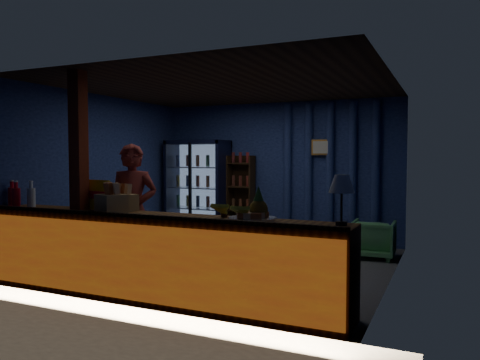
% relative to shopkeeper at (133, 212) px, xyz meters
% --- Properties ---
extents(ground, '(4.60, 4.60, 0.00)m').
position_rel_shopkeeper_xyz_m(ground, '(0.75, 1.29, -0.88)').
color(ground, '#515154').
rests_on(ground, ground).
extents(room_walls, '(4.60, 4.60, 4.60)m').
position_rel_shopkeeper_xyz_m(room_walls, '(0.75, 1.29, 0.69)').
color(room_walls, navy).
rests_on(room_walls, ground).
extents(counter, '(4.40, 0.57, 0.99)m').
position_rel_shopkeeper_xyz_m(counter, '(0.75, -0.62, -0.40)').
color(counter, brown).
rests_on(counter, ground).
extents(support_post, '(0.16, 0.16, 2.60)m').
position_rel_shopkeeper_xyz_m(support_post, '(-0.30, -0.61, 0.42)').
color(support_post, '#9A3616').
rests_on(support_post, ground).
extents(beverage_cooler, '(1.20, 0.62, 1.90)m').
position_rel_shopkeeper_xyz_m(beverage_cooler, '(-0.80, 3.20, 0.06)').
color(beverage_cooler, black).
rests_on(beverage_cooler, ground).
extents(bottle_shelf, '(0.50, 0.28, 1.60)m').
position_rel_shopkeeper_xyz_m(bottle_shelf, '(0.05, 3.34, -0.08)').
color(bottle_shelf, '#382711').
rests_on(bottle_shelf, ground).
extents(curtain_folds, '(1.74, 0.14, 2.50)m').
position_rel_shopkeeper_xyz_m(curtain_folds, '(1.75, 3.43, 0.42)').
color(curtain_folds, navy).
rests_on(curtain_folds, room_walls).
extents(framed_picture, '(0.36, 0.04, 0.28)m').
position_rel_shopkeeper_xyz_m(framed_picture, '(1.60, 3.38, 0.87)').
color(framed_picture, gold).
rests_on(framed_picture, room_walls).
extents(shopkeeper, '(0.74, 0.61, 1.76)m').
position_rel_shopkeeper_xyz_m(shopkeeper, '(0.00, 0.00, 0.00)').
color(shopkeeper, maroon).
rests_on(shopkeeper, ground).
extents(green_chair, '(0.65, 0.66, 0.59)m').
position_rel_shopkeeper_xyz_m(green_chair, '(2.65, 2.59, -0.58)').
color(green_chair, '#59B262').
rests_on(green_chair, ground).
extents(side_table, '(0.59, 0.51, 0.54)m').
position_rel_shopkeeper_xyz_m(side_table, '(0.95, 2.70, -0.65)').
color(side_table, '#382711').
rests_on(side_table, ground).
extents(yellow_sign, '(0.46, 0.16, 0.36)m').
position_rel_shopkeeper_xyz_m(yellow_sign, '(-0.18, -0.49, 0.25)').
color(yellow_sign, '#E7B50C').
rests_on(yellow_sign, counter).
extents(soda_bottles, '(0.44, 0.18, 0.33)m').
position_rel_shopkeeper_xyz_m(soda_bottles, '(-1.30, -0.61, 0.21)').
color(soda_bottles, red).
rests_on(soda_bottles, counter).
extents(snack_box_left, '(0.41, 0.38, 0.34)m').
position_rel_shopkeeper_xyz_m(snack_box_left, '(0.20, -0.65, 0.19)').
color(snack_box_left, tan).
rests_on(snack_box_left, counter).
extents(snack_box_centre, '(0.37, 0.33, 0.32)m').
position_rel_shopkeeper_xyz_m(snack_box_centre, '(0.21, -0.46, 0.19)').
color(snack_box_centre, tan).
rests_on(snack_box_centre, counter).
extents(pastry_tray, '(0.49, 0.49, 0.08)m').
position_rel_shopkeeper_xyz_m(pastry_tray, '(1.90, -0.54, 0.10)').
color(pastry_tray, silver).
rests_on(pastry_tray, counter).
extents(banana_bunches, '(0.52, 0.30, 0.17)m').
position_rel_shopkeeper_xyz_m(banana_bunches, '(1.68, -0.56, 0.16)').
color(banana_bunches, yellow).
rests_on(banana_bunches, counter).
extents(table_lamp, '(0.24, 0.24, 0.47)m').
position_rel_shopkeeper_xyz_m(table_lamp, '(2.80, -0.54, 0.44)').
color(table_lamp, black).
rests_on(table_lamp, counter).
extents(pineapple, '(0.19, 0.19, 0.33)m').
position_rel_shopkeeper_xyz_m(pineapple, '(1.94, -0.48, 0.21)').
color(pineapple, '#94621A').
rests_on(pineapple, counter).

